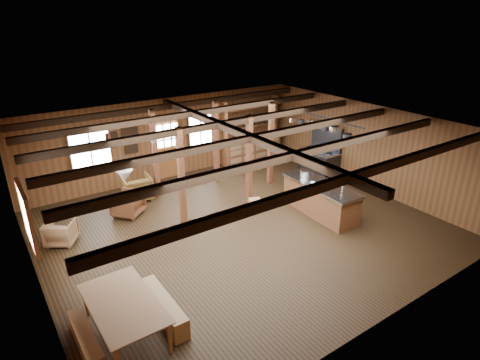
# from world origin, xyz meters

# --- Properties ---
(room) EXTENTS (10.04, 9.04, 2.84)m
(room) POSITION_xyz_m (0.00, 0.00, 1.40)
(room) COLOR black
(room) RESTS_ON ground
(ceiling_joists) EXTENTS (9.80, 8.82, 0.18)m
(ceiling_joists) POSITION_xyz_m (0.00, 0.18, 2.68)
(ceiling_joists) COLOR black
(ceiling_joists) RESTS_ON ceiling
(timber_posts) EXTENTS (3.95, 2.35, 2.80)m
(timber_posts) POSITION_xyz_m (0.52, 2.08, 1.40)
(timber_posts) COLOR #4E2616
(timber_posts) RESTS_ON floor
(back_door) EXTENTS (1.02, 0.08, 2.15)m
(back_door) POSITION_xyz_m (0.00, 4.45, 0.88)
(back_door) COLOR brown
(back_door) RESTS_ON floor
(window_back_left) EXTENTS (1.32, 0.06, 1.32)m
(window_back_left) POSITION_xyz_m (-2.60, 4.46, 1.60)
(window_back_left) COLOR white
(window_back_left) RESTS_ON wall_back
(window_back_right) EXTENTS (1.02, 0.06, 1.32)m
(window_back_right) POSITION_xyz_m (1.30, 4.46, 1.60)
(window_back_right) COLOR white
(window_back_right) RESTS_ON wall_back
(window_left) EXTENTS (0.14, 1.24, 1.32)m
(window_left) POSITION_xyz_m (-4.96, 0.50, 1.60)
(window_left) COLOR white
(window_left) RESTS_ON wall_back
(notice_boards) EXTENTS (1.08, 0.03, 0.90)m
(notice_boards) POSITION_xyz_m (-1.50, 4.46, 1.64)
(notice_boards) COLOR beige
(notice_boards) RESTS_ON wall_back
(back_counter) EXTENTS (2.55, 0.60, 2.45)m
(back_counter) POSITION_xyz_m (3.40, 4.20, 0.60)
(back_counter) COLOR brown
(back_counter) RESTS_ON floor
(pendant_lamps) EXTENTS (1.86, 2.36, 0.66)m
(pendant_lamps) POSITION_xyz_m (-2.25, 1.00, 2.25)
(pendant_lamps) COLOR #2C2C2E
(pendant_lamps) RESTS_ON ceiling
(pot_rack) EXTENTS (0.39, 3.00, 0.46)m
(pot_rack) POSITION_xyz_m (3.24, 0.14, 2.27)
(pot_rack) COLOR #2C2C2E
(pot_rack) RESTS_ON ceiling
(kitchen_island) EXTENTS (0.99, 2.54, 1.20)m
(kitchen_island) POSITION_xyz_m (2.39, -0.61, 0.48)
(kitchen_island) COLOR brown
(kitchen_island) RESTS_ON floor
(step_stool) EXTENTS (0.46, 0.40, 0.34)m
(step_stool) POSITION_xyz_m (0.97, 0.67, 0.17)
(step_stool) COLOR olive
(step_stool) RESTS_ON floor
(commercial_range) EXTENTS (0.78, 1.50, 1.85)m
(commercial_range) POSITION_xyz_m (4.65, 1.69, 0.61)
(commercial_range) COLOR #2C2C2E
(commercial_range) RESTS_ON floor
(dining_table) EXTENTS (1.13, 2.00, 0.70)m
(dining_table) POSITION_xyz_m (-3.90, -2.04, 0.35)
(dining_table) COLOR #8B603F
(dining_table) RESTS_ON floor
(bench_wall) EXTENTS (0.27, 1.45, 0.40)m
(bench_wall) POSITION_xyz_m (-4.65, -2.04, 0.20)
(bench_wall) COLOR olive
(bench_wall) RESTS_ON floor
(bench_aisle) EXTENTS (0.30, 1.62, 0.44)m
(bench_aisle) POSITION_xyz_m (-3.19, -2.04, 0.22)
(bench_aisle) COLOR olive
(bench_aisle) RESTS_ON floor
(armchair_a) EXTENTS (1.09, 1.09, 0.71)m
(armchair_a) POSITION_xyz_m (-2.26, 2.46, 0.36)
(armchair_a) COLOR #5B321B
(armchair_a) RESTS_ON floor
(armchair_b) EXTENTS (0.91, 0.93, 0.77)m
(armchair_b) POSITION_xyz_m (-1.64, 3.30, 0.39)
(armchair_b) COLOR brown
(armchair_b) RESTS_ON floor
(armchair_c) EXTENTS (0.96, 0.97, 0.64)m
(armchair_c) POSITION_xyz_m (-4.20, 1.91, 0.32)
(armchair_c) COLOR brown
(armchair_c) RESTS_ON floor
(counter_pot) EXTENTS (0.30, 0.30, 0.18)m
(counter_pot) POSITION_xyz_m (2.41, 0.08, 1.03)
(counter_pot) COLOR silver
(counter_pot) RESTS_ON kitchen_island
(bowl) EXTENTS (0.27, 0.27, 0.06)m
(bowl) POSITION_xyz_m (2.10, -0.52, 0.97)
(bowl) COLOR silver
(bowl) RESTS_ON kitchen_island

